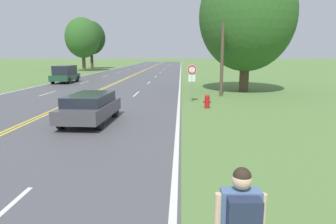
{
  "coord_description": "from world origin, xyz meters",
  "views": [
    {
      "loc": [
        6.96,
        2.68,
        3.06
      ],
      "look_at": [
        6.49,
        13.12,
        1.02
      ],
      "focal_mm": 32.0,
      "sensor_mm": 36.0,
      "label": 1
    }
  ],
  "objects_px": {
    "traffic_sign": "(192,74)",
    "tree_mid_treeline": "(91,38)",
    "car_dark_grey_hatchback_approaching": "(90,107)",
    "tree_left_verge": "(83,38)",
    "fire_hydrant": "(207,101)",
    "car_dark_green_van_mid_near": "(65,74)",
    "tree_behind_sign": "(247,16)"
  },
  "relations": [
    {
      "from": "traffic_sign",
      "to": "tree_left_verge",
      "type": "height_order",
      "value": "tree_left_verge"
    },
    {
      "from": "traffic_sign",
      "to": "tree_behind_sign",
      "type": "relative_size",
      "value": 0.23
    },
    {
      "from": "fire_hydrant",
      "to": "tree_behind_sign",
      "type": "height_order",
      "value": "tree_behind_sign"
    },
    {
      "from": "tree_mid_treeline",
      "to": "car_dark_grey_hatchback_approaching",
      "type": "bearing_deg",
      "value": -73.54
    },
    {
      "from": "traffic_sign",
      "to": "car_dark_green_van_mid_near",
      "type": "xyz_separation_m",
      "value": [
        -13.05,
        12.42,
        -0.84
      ]
    },
    {
      "from": "tree_behind_sign",
      "to": "car_dark_grey_hatchback_approaching",
      "type": "height_order",
      "value": "tree_behind_sign"
    },
    {
      "from": "traffic_sign",
      "to": "car_dark_grey_hatchback_approaching",
      "type": "distance_m",
      "value": 7.75
    },
    {
      "from": "traffic_sign",
      "to": "car_dark_grey_hatchback_approaching",
      "type": "xyz_separation_m",
      "value": [
        -4.75,
        -6.03,
        -1.07
      ]
    },
    {
      "from": "traffic_sign",
      "to": "car_dark_grey_hatchback_approaching",
      "type": "relative_size",
      "value": 0.58
    },
    {
      "from": "fire_hydrant",
      "to": "car_dark_grey_hatchback_approaching",
      "type": "distance_m",
      "value": 6.8
    },
    {
      "from": "tree_left_verge",
      "to": "tree_mid_treeline",
      "type": "bearing_deg",
      "value": 96.73
    },
    {
      "from": "tree_left_verge",
      "to": "traffic_sign",
      "type": "bearing_deg",
      "value": -62.32
    },
    {
      "from": "tree_left_verge",
      "to": "car_dark_green_van_mid_near",
      "type": "distance_m",
      "value": 23.5
    },
    {
      "from": "tree_left_verge",
      "to": "fire_hydrant",
      "type": "bearing_deg",
      "value": -62.7
    },
    {
      "from": "fire_hydrant",
      "to": "traffic_sign",
      "type": "bearing_deg",
      "value": 110.82
    },
    {
      "from": "tree_behind_sign",
      "to": "car_dark_grey_hatchback_approaching",
      "type": "bearing_deg",
      "value": -128.19
    },
    {
      "from": "traffic_sign",
      "to": "car_dark_green_van_mid_near",
      "type": "relative_size",
      "value": 0.59
    },
    {
      "from": "tree_mid_treeline",
      "to": "car_dark_green_van_mid_near",
      "type": "xyz_separation_m",
      "value": [
        6.17,
        -30.53,
        -5.28
      ]
    },
    {
      "from": "fire_hydrant",
      "to": "traffic_sign",
      "type": "distance_m",
      "value": 2.68
    },
    {
      "from": "tree_mid_treeline",
      "to": "car_dark_grey_hatchback_approaching",
      "type": "height_order",
      "value": "tree_mid_treeline"
    },
    {
      "from": "traffic_sign",
      "to": "car_dark_grey_hatchback_approaching",
      "type": "height_order",
      "value": "traffic_sign"
    },
    {
      "from": "tree_left_verge",
      "to": "tree_behind_sign",
      "type": "bearing_deg",
      "value": -52.08
    },
    {
      "from": "traffic_sign",
      "to": "tree_mid_treeline",
      "type": "distance_m",
      "value": 47.26
    },
    {
      "from": "tree_behind_sign",
      "to": "tree_left_verge",
      "type": "bearing_deg",
      "value": 127.92
    },
    {
      "from": "fire_hydrant",
      "to": "tree_left_verge",
      "type": "xyz_separation_m",
      "value": [
        -19.07,
        36.95,
        5.42
      ]
    },
    {
      "from": "fire_hydrant",
      "to": "traffic_sign",
      "type": "height_order",
      "value": "traffic_sign"
    },
    {
      "from": "fire_hydrant",
      "to": "tree_behind_sign",
      "type": "relative_size",
      "value": 0.08
    },
    {
      "from": "traffic_sign",
      "to": "tree_left_verge",
      "type": "distance_m",
      "value": 39.51
    },
    {
      "from": "tree_mid_treeline",
      "to": "car_dark_grey_hatchback_approaching",
      "type": "relative_size",
      "value": 2.33
    },
    {
      "from": "traffic_sign",
      "to": "tree_left_verge",
      "type": "relative_size",
      "value": 0.26
    },
    {
      "from": "car_dark_green_van_mid_near",
      "to": "traffic_sign",
      "type": "bearing_deg",
      "value": -133.56
    },
    {
      "from": "fire_hydrant",
      "to": "car_dark_grey_hatchback_approaching",
      "type": "bearing_deg",
      "value": -145.02
    }
  ]
}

